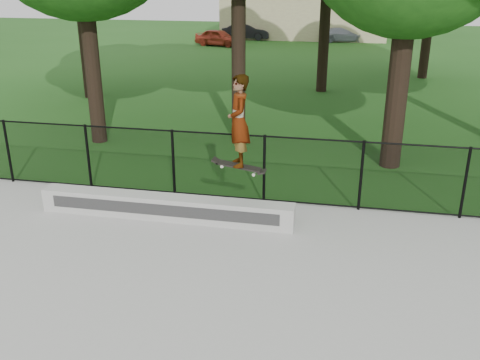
{
  "coord_description": "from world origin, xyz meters",
  "views": [
    {
      "loc": [
        1.61,
        -4.54,
        4.69
      ],
      "look_at": [
        -0.17,
        4.2,
        1.2
      ],
      "focal_mm": 40.0,
      "sensor_mm": 36.0,
      "label": 1
    }
  ],
  "objects": [
    {
      "name": "grind_ledge",
      "position": [
        -1.8,
        4.7,
        0.3
      ],
      "size": [
        5.17,
        0.4,
        0.48
      ],
      "primitive_type": "cube",
      "color": "#ABAAA6",
      "rests_on": "concrete_slab"
    },
    {
      "name": "distant_building",
      "position": [
        -2.0,
        38.0,
        2.16
      ],
      "size": [
        12.4,
        6.4,
        4.3
      ],
      "color": "beige",
      "rests_on": "ground"
    },
    {
      "name": "skater_airborne",
      "position": [
        -0.29,
        4.65,
        2.13
      ],
      "size": [
        0.84,
        0.71,
        1.84
      ],
      "color": "black",
      "rests_on": "ground"
    },
    {
      "name": "chainlink_fence",
      "position": [
        0.0,
        5.9,
        0.81
      ],
      "size": [
        16.06,
        0.06,
        1.5
      ],
      "color": "black",
      "rests_on": "concrete_slab"
    },
    {
      "name": "car_c",
      "position": [
        0.98,
        35.44,
        0.51
      ],
      "size": [
        3.48,
        2.09,
        1.03
      ],
      "primitive_type": "imported",
      "rotation": [
        0.0,
        0.0,
        1.78
      ],
      "color": "#979BAC",
      "rests_on": "ground"
    },
    {
      "name": "car_b",
      "position": [
        -6.04,
        35.34,
        0.58
      ],
      "size": [
        3.18,
        1.25,
        1.15
      ],
      "primitive_type": "imported",
      "rotation": [
        0.0,
        0.0,
        1.56
      ],
      "color": "black",
      "rests_on": "ground"
    },
    {
      "name": "car_a",
      "position": [
        -7.21,
        31.46,
        0.55
      ],
      "size": [
        3.43,
        2.11,
        1.1
      ],
      "primitive_type": "imported",
      "rotation": [
        0.0,
        0.0,
        1.3
      ],
      "color": "#9D2F1C",
      "rests_on": "ground"
    }
  ]
}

